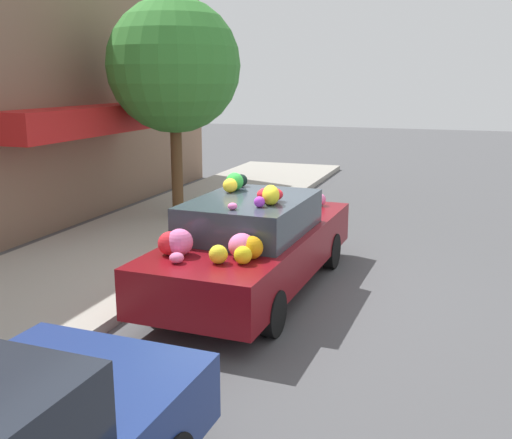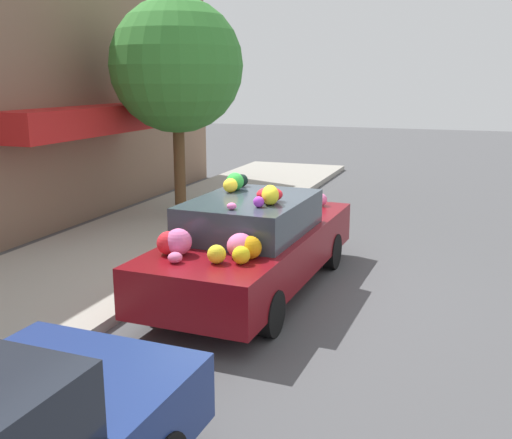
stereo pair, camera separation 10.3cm
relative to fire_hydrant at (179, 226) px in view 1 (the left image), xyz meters
name	(u,v)px [view 1 (the left image)]	position (x,y,z in m)	size (l,w,h in m)	color
ground_plane	(249,289)	(-1.31, -1.78, -0.49)	(60.00, 60.00, 0.00)	#4C4C4F
sidewalk_curb	(91,266)	(-1.31, 0.92, -0.42)	(24.00, 3.20, 0.14)	#9E998E
street_tree	(174,66)	(2.22, 1.12, 2.75)	(2.73, 2.73, 4.47)	brown
fire_hydrant	(179,226)	(0.00, 0.00, 0.00)	(0.20, 0.20, 0.70)	gold
art_car	(255,242)	(-1.36, -1.88, 0.24)	(4.61, 1.81, 1.66)	maroon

